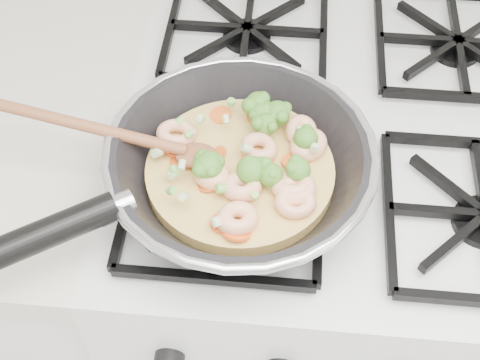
{
  "coord_description": "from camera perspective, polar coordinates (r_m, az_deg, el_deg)",
  "views": [
    {
      "loc": [
        -0.09,
        1.1,
        1.54
      ],
      "look_at": [
        -0.13,
        1.57,
        0.93
      ],
      "focal_mm": 49.6,
      "sensor_mm": 36.0,
      "label": 1
    }
  ],
  "objects": [
    {
      "name": "skillet",
      "position": [
        0.75,
        -0.26,
        1.23
      ],
      "size": [
        0.45,
        0.35,
        0.09
      ],
      "rotation": [
        0.0,
        0.0,
        0.29
      ],
      "color": "black",
      "rests_on": "stove"
    },
    {
      "name": "stove",
      "position": [
        1.24,
        6.81,
        -8.89
      ],
      "size": [
        0.6,
        0.6,
        0.92
      ],
      "color": "white",
      "rests_on": "ground"
    }
  ]
}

